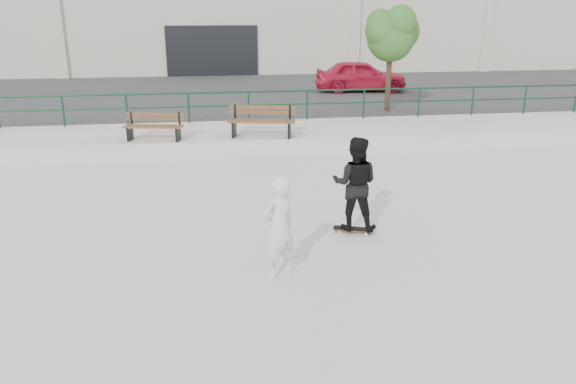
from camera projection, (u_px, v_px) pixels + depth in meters
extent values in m
plane|color=silver|center=(239.00, 286.00, 8.96)|extent=(120.00, 120.00, 0.00)
cube|color=beige|center=(221.00, 138.00, 17.80)|extent=(30.00, 3.00, 0.50)
cube|color=#333333|center=(216.00, 97.00, 25.78)|extent=(60.00, 14.00, 0.50)
cylinder|color=#163E27|center=(218.00, 93.00, 18.62)|extent=(28.00, 0.06, 0.06)
cylinder|color=#163E27|center=(219.00, 106.00, 18.76)|extent=(28.00, 0.05, 0.05)
cylinder|color=#163E27|center=(63.00, 111.00, 18.11)|extent=(0.06, 0.06, 1.00)
cylinder|color=#163E27|center=(127.00, 110.00, 18.38)|extent=(0.06, 0.06, 1.00)
cylinder|color=#163E27|center=(189.00, 108.00, 18.65)|extent=(0.06, 0.06, 1.00)
cylinder|color=#163E27|center=(249.00, 107.00, 18.91)|extent=(0.06, 0.06, 1.00)
cylinder|color=#163E27|center=(307.00, 105.00, 19.18)|extent=(0.06, 0.06, 1.00)
cylinder|color=#163E27|center=(364.00, 104.00, 19.45)|extent=(0.06, 0.06, 1.00)
cylinder|color=#163E27|center=(419.00, 103.00, 19.72)|extent=(0.06, 0.06, 1.00)
cylinder|color=#163E27|center=(473.00, 101.00, 19.99)|extent=(0.06, 0.06, 1.00)
cylinder|color=#163E27|center=(525.00, 100.00, 20.26)|extent=(0.06, 0.06, 1.00)
cylinder|color=#163E27|center=(576.00, 99.00, 20.52)|extent=(0.06, 0.06, 1.00)
cube|color=beige|center=(209.00, 9.00, 37.73)|extent=(44.00, 16.00, 8.00)
cube|color=black|center=(212.00, 56.00, 30.93)|extent=(5.00, 0.15, 3.20)
cube|color=beige|center=(57.00, 28.00, 29.34)|extent=(0.60, 0.25, 6.20)
cube|color=beige|center=(355.00, 26.00, 31.48)|extent=(0.60, 0.25, 6.20)
cube|color=beige|center=(489.00, 26.00, 32.56)|extent=(0.60, 0.25, 6.20)
cube|color=brown|center=(152.00, 128.00, 16.13)|extent=(1.70, 0.44, 0.04)
cube|color=brown|center=(153.00, 127.00, 16.29)|extent=(1.70, 0.44, 0.04)
cube|color=brown|center=(155.00, 125.00, 16.46)|extent=(1.70, 0.44, 0.04)
cube|color=brown|center=(155.00, 119.00, 16.47)|extent=(1.69, 0.36, 0.10)
cube|color=brown|center=(155.00, 114.00, 16.43)|extent=(1.69, 0.36, 0.10)
cube|color=black|center=(130.00, 133.00, 16.39)|extent=(0.15, 0.48, 0.40)
cube|color=black|center=(131.00, 119.00, 16.50)|extent=(0.07, 0.06, 0.40)
cube|color=black|center=(178.00, 134.00, 16.33)|extent=(0.15, 0.48, 0.40)
cube|color=black|center=(179.00, 119.00, 16.44)|extent=(0.07, 0.06, 0.40)
cube|color=brown|center=(261.00, 123.00, 16.51)|extent=(1.98, 0.55, 0.04)
cube|color=brown|center=(261.00, 121.00, 16.70)|extent=(1.98, 0.55, 0.04)
cube|color=brown|center=(262.00, 120.00, 16.88)|extent=(1.98, 0.55, 0.04)
cube|color=brown|center=(262.00, 112.00, 16.90)|extent=(1.96, 0.46, 0.11)
cube|color=brown|center=(262.00, 107.00, 16.85)|extent=(1.96, 0.46, 0.11)
cube|color=black|center=(234.00, 129.00, 16.83)|extent=(0.18, 0.56, 0.47)
cube|color=black|center=(235.00, 112.00, 16.95)|extent=(0.08, 0.07, 0.47)
cube|color=black|center=(289.00, 130.00, 16.72)|extent=(0.18, 0.56, 0.47)
cube|color=black|center=(290.00, 113.00, 16.85)|extent=(0.08, 0.07, 0.47)
cylinder|color=#483624|center=(388.00, 80.00, 20.52)|extent=(0.19, 0.19, 2.27)
sphere|color=#286424|center=(391.00, 38.00, 20.04)|extent=(1.70, 1.70, 1.70)
sphere|color=#286424|center=(401.00, 32.00, 20.31)|extent=(1.32, 1.32, 1.32)
sphere|color=#286424|center=(383.00, 30.00, 19.72)|extent=(1.23, 1.23, 1.23)
sphere|color=#286424|center=(400.00, 21.00, 19.53)|extent=(1.13, 1.13, 1.13)
sphere|color=#286424|center=(381.00, 24.00, 20.21)|extent=(1.04, 1.04, 1.04)
imported|color=#B81632|center=(361.00, 76.00, 25.49)|extent=(4.26, 2.06, 1.40)
cube|color=black|center=(353.00, 229.00, 11.04)|extent=(0.80, 0.44, 0.02)
cube|color=brown|center=(353.00, 229.00, 11.05)|extent=(0.80, 0.44, 0.01)
cube|color=#97969B|center=(340.00, 230.00, 11.10)|extent=(0.11, 0.17, 0.03)
cube|color=#97969B|center=(366.00, 231.00, 11.01)|extent=(0.11, 0.17, 0.03)
cylinder|color=beige|center=(340.00, 232.00, 11.02)|extent=(0.06, 0.04, 0.06)
cylinder|color=beige|center=(340.00, 229.00, 11.20)|extent=(0.06, 0.04, 0.06)
cylinder|color=beige|center=(366.00, 234.00, 10.93)|extent=(0.06, 0.04, 0.06)
cylinder|color=beige|center=(367.00, 230.00, 11.11)|extent=(0.06, 0.04, 0.06)
imported|color=black|center=(355.00, 184.00, 10.75)|extent=(1.08, 0.96, 1.84)
imported|color=white|center=(279.00, 227.00, 9.07)|extent=(0.75, 0.67, 1.71)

